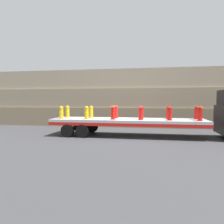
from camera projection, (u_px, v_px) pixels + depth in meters
ground_plane at (128, 136)px, 14.78m from camera, size 120.00×120.00×0.00m
rock_cliff at (135, 98)px, 20.73m from camera, size 60.00×3.30×5.26m
flatbed_trailer at (120, 122)px, 14.81m from camera, size 10.21×2.66×1.16m
fire_hydrant_yellow_near_0 at (61, 112)px, 14.95m from camera, size 0.33×0.48×0.87m
fire_hydrant_yellow_far_0 at (68, 112)px, 16.06m from camera, size 0.33×0.48×0.87m
fire_hydrant_yellow_near_1 at (87, 113)px, 14.63m from camera, size 0.33×0.48×0.87m
fire_hydrant_yellow_far_1 at (91, 112)px, 15.74m from camera, size 0.33×0.48×0.87m
fire_hydrant_red_near_2 at (113, 113)px, 14.30m from camera, size 0.33×0.48×0.87m
fire_hydrant_red_far_2 at (116, 112)px, 15.41m from camera, size 0.33×0.48×0.87m
fire_hydrant_red_near_3 at (141, 113)px, 13.98m from camera, size 0.33×0.48×0.87m
fire_hydrant_red_far_3 at (142, 112)px, 15.09m from camera, size 0.33×0.48×0.87m
fire_hydrant_red_near_4 at (170, 114)px, 13.65m from camera, size 0.33×0.48×0.87m
fire_hydrant_red_far_4 at (168, 113)px, 14.76m from camera, size 0.33×0.48×0.87m
fire_hydrant_red_near_5 at (200, 114)px, 13.33m from camera, size 0.33×0.48×0.87m
fire_hydrant_red_far_5 at (196, 113)px, 14.44m from camera, size 0.33×0.48×0.87m
cargo_strap_rear at (114, 106)px, 14.83m from camera, size 0.05×2.77×0.01m
cargo_strap_middle at (198, 106)px, 13.86m from camera, size 0.05×2.77×0.01m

